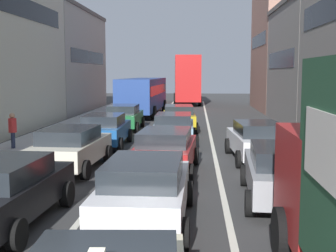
{
  "coord_description": "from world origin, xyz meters",
  "views": [
    {
      "loc": [
        0.95,
        -2.99,
        3.38
      ],
      "look_at": [
        0.0,
        12.0,
        1.6
      ],
      "focal_mm": 48.5,
      "sensor_mm": 36.0,
      "label": 1
    }
  ],
  "objects_px": {
    "sedan_left_lane_third": "(71,147)",
    "bus_mid_queue_primary": "(143,93)",
    "sedan_centre_lane_second": "(145,189)",
    "sedan_left_lane_fifth": "(124,117)",
    "sedan_right_lane_behind_truck": "(283,171)",
    "wagon_left_lane_second": "(4,190)",
    "sedan_centre_lane_fifth": "(179,117)",
    "sedan_left_lane_fourth": "(105,129)",
    "pedestrian_near_kerb": "(13,129)",
    "bus_far_queue_secondary": "(187,77)",
    "hatchback_centre_lane_third": "(165,150)",
    "coupe_centre_lane_fourth": "(174,128)",
    "wagon_right_lane_far": "(258,140)"
  },
  "relations": [
    {
      "from": "hatchback_centre_lane_third",
      "to": "sedan_left_lane_fifth",
      "type": "distance_m",
      "value": 11.78
    },
    {
      "from": "wagon_left_lane_second",
      "to": "sedan_right_lane_behind_truck",
      "type": "relative_size",
      "value": 0.99
    },
    {
      "from": "sedan_left_lane_third",
      "to": "bus_far_queue_secondary",
      "type": "height_order",
      "value": "bus_far_queue_secondary"
    },
    {
      "from": "sedan_left_lane_third",
      "to": "bus_mid_queue_primary",
      "type": "height_order",
      "value": "bus_mid_queue_primary"
    },
    {
      "from": "sedan_centre_lane_second",
      "to": "wagon_left_lane_second",
      "type": "height_order",
      "value": "same"
    },
    {
      "from": "sedan_centre_lane_second",
      "to": "coupe_centre_lane_fourth",
      "type": "distance_m",
      "value": 11.1
    },
    {
      "from": "coupe_centre_lane_fourth",
      "to": "sedan_left_lane_fourth",
      "type": "bearing_deg",
      "value": 101.01
    },
    {
      "from": "sedan_centre_lane_second",
      "to": "sedan_left_lane_fourth",
      "type": "bearing_deg",
      "value": 17.02
    },
    {
      "from": "sedan_left_lane_fourth",
      "to": "coupe_centre_lane_fourth",
      "type": "bearing_deg",
      "value": -79.03
    },
    {
      "from": "wagon_right_lane_far",
      "to": "bus_mid_queue_primary",
      "type": "xyz_separation_m",
      "value": [
        -6.56,
        18.05,
        0.96
      ]
    },
    {
      "from": "sedan_right_lane_behind_truck",
      "to": "hatchback_centre_lane_third",
      "type": "bearing_deg",
      "value": 50.27
    },
    {
      "from": "sedan_centre_lane_second",
      "to": "sedan_left_lane_fifth",
      "type": "relative_size",
      "value": 1.0
    },
    {
      "from": "coupe_centre_lane_fourth",
      "to": "bus_mid_queue_primary",
      "type": "distance_m",
      "value": 14.94
    },
    {
      "from": "sedan_centre_lane_second",
      "to": "sedan_left_lane_fifth",
      "type": "xyz_separation_m",
      "value": [
        -3.13,
        16.48,
        0.0
      ]
    },
    {
      "from": "hatchback_centre_lane_third",
      "to": "bus_far_queue_secondary",
      "type": "height_order",
      "value": "bus_far_queue_secondary"
    },
    {
      "from": "bus_far_queue_secondary",
      "to": "sedan_centre_lane_second",
      "type": "bearing_deg",
      "value": 176.99
    },
    {
      "from": "coupe_centre_lane_fourth",
      "to": "bus_mid_queue_primary",
      "type": "bearing_deg",
      "value": 11.61
    },
    {
      "from": "sedan_right_lane_behind_truck",
      "to": "wagon_right_lane_far",
      "type": "relative_size",
      "value": 1.0
    },
    {
      "from": "sedan_right_lane_behind_truck",
      "to": "pedestrian_near_kerb",
      "type": "height_order",
      "value": "pedestrian_near_kerb"
    },
    {
      "from": "sedan_left_lane_third",
      "to": "sedan_right_lane_behind_truck",
      "type": "xyz_separation_m",
      "value": [
        6.61,
        -3.45,
        0.0
      ]
    },
    {
      "from": "sedan_left_lane_third",
      "to": "sedan_left_lane_fifth",
      "type": "relative_size",
      "value": 1.02
    },
    {
      "from": "sedan_left_lane_third",
      "to": "sedan_centre_lane_fifth",
      "type": "xyz_separation_m",
      "value": [
        3.3,
        10.91,
        0.0
      ]
    },
    {
      "from": "sedan_left_lane_third",
      "to": "sedan_left_lane_fourth",
      "type": "bearing_deg",
      "value": 0.97
    },
    {
      "from": "sedan_centre_lane_second",
      "to": "wagon_right_lane_far",
      "type": "xyz_separation_m",
      "value": [
        3.48,
        7.63,
        0.0
      ]
    },
    {
      "from": "sedan_left_lane_fifth",
      "to": "wagon_right_lane_far",
      "type": "xyz_separation_m",
      "value": [
        6.61,
        -8.85,
        0.0
      ]
    },
    {
      "from": "sedan_centre_lane_second",
      "to": "hatchback_centre_lane_third",
      "type": "distance_m",
      "value": 5.16
    },
    {
      "from": "pedestrian_near_kerb",
      "to": "bus_far_queue_secondary",
      "type": "bearing_deg",
      "value": -121.31
    },
    {
      "from": "hatchback_centre_lane_third",
      "to": "pedestrian_near_kerb",
      "type": "relative_size",
      "value": 2.64
    },
    {
      "from": "sedan_left_lane_fourth",
      "to": "bus_far_queue_secondary",
      "type": "height_order",
      "value": "bus_far_queue_secondary"
    },
    {
      "from": "pedestrian_near_kerb",
      "to": "sedan_left_lane_fifth",
      "type": "bearing_deg",
      "value": -134.59
    },
    {
      "from": "bus_far_queue_secondary",
      "to": "sedan_right_lane_behind_truck",
      "type": "bearing_deg",
      "value": -177.78
    },
    {
      "from": "wagon_left_lane_second",
      "to": "sedan_centre_lane_fifth",
      "type": "xyz_separation_m",
      "value": [
        3.21,
        16.66,
        0.0
      ]
    },
    {
      "from": "bus_mid_queue_primary",
      "to": "sedan_left_lane_third",
      "type": "bearing_deg",
      "value": -178.37
    },
    {
      "from": "hatchback_centre_lane_third",
      "to": "bus_far_queue_secondary",
      "type": "distance_m",
      "value": 34.09
    },
    {
      "from": "hatchback_centre_lane_third",
      "to": "sedan_right_lane_behind_truck",
      "type": "height_order",
      "value": "same"
    },
    {
      "from": "sedan_left_lane_third",
      "to": "sedan_centre_lane_fifth",
      "type": "relative_size",
      "value": 1.0
    },
    {
      "from": "sedan_left_lane_fourth",
      "to": "bus_mid_queue_primary",
      "type": "xyz_separation_m",
      "value": [
        -0.04,
        15.21,
        0.96
      ]
    },
    {
      "from": "pedestrian_near_kerb",
      "to": "sedan_right_lane_behind_truck",
      "type": "bearing_deg",
      "value": 126.8
    },
    {
      "from": "sedan_centre_lane_second",
      "to": "sedan_left_lane_fourth",
      "type": "distance_m",
      "value": 10.89
    },
    {
      "from": "wagon_left_lane_second",
      "to": "bus_mid_queue_primary",
      "type": "bearing_deg",
      "value": 2.38
    },
    {
      "from": "wagon_left_lane_second",
      "to": "sedan_left_lane_fourth",
      "type": "height_order",
      "value": "same"
    },
    {
      "from": "sedan_left_lane_third",
      "to": "coupe_centre_lane_fourth",
      "type": "height_order",
      "value": "same"
    },
    {
      "from": "bus_mid_queue_primary",
      "to": "sedan_left_lane_fourth",
      "type": "bearing_deg",
      "value": -177.87
    },
    {
      "from": "hatchback_centre_lane_third",
      "to": "sedan_centre_lane_second",
      "type": "bearing_deg",
      "value": -178.09
    },
    {
      "from": "sedan_left_lane_third",
      "to": "sedan_right_lane_behind_truck",
      "type": "height_order",
      "value": "same"
    },
    {
      "from": "sedan_left_lane_fifth",
      "to": "sedan_right_lane_behind_truck",
      "type": "bearing_deg",
      "value": -155.99
    },
    {
      "from": "sedan_centre_lane_fifth",
      "to": "sedan_left_lane_fourth",
      "type": "bearing_deg",
      "value": 148.69
    },
    {
      "from": "wagon_left_lane_second",
      "to": "coupe_centre_lane_fourth",
      "type": "height_order",
      "value": "same"
    },
    {
      "from": "pedestrian_near_kerb",
      "to": "sedan_left_lane_fourth",
      "type": "bearing_deg",
      "value": -177.86
    },
    {
      "from": "sedan_right_lane_behind_truck",
      "to": "bus_mid_queue_primary",
      "type": "height_order",
      "value": "bus_mid_queue_primary"
    }
  ]
}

